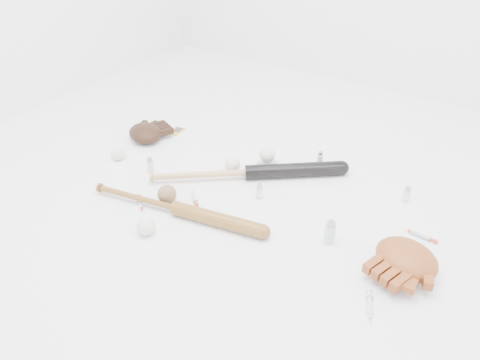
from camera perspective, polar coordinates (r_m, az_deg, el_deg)
The scene contains 22 objects.
bat_dark at distance 2.10m, azimuth 0.91°, elevation 0.93°, with size 0.92×0.07×0.07m, color black, non-canonical shape.
bat_wood at distance 1.91m, azimuth -7.83°, elevation -3.43°, with size 0.80×0.06×0.06m, color brown, non-canonical shape.
glove_dark at distance 2.45m, azimuth -11.49°, elevation 5.67°, with size 0.23×0.23×0.08m, color black, non-canonical shape.
glove_tan at distance 1.75m, azimuth 19.65°, elevation -8.94°, with size 0.27×0.27×0.10m, color brown, non-canonical shape.
trading_card at distance 2.52m, azimuth -7.72°, elevation 5.95°, with size 0.06×0.08×0.00m, color gold.
pedestal at distance 2.18m, azimuth 3.31°, elevation 1.90°, with size 0.07×0.07×0.04m, color white.
baseball_on_pedestal at distance 2.16m, azimuth 3.36°, elevation 3.15°, with size 0.07×0.07×0.07m, color silver.
baseball_left at distance 2.32m, azimuth -14.65°, elevation 3.15°, with size 0.06×0.06×0.06m, color silver.
baseball_upper at distance 2.15m, azimuth -0.93°, elevation 1.96°, with size 0.07×0.07×0.07m, color silver.
baseball_mid at distance 1.83m, azimuth -11.40°, elevation -5.55°, with size 0.07×0.07×0.07m, color silver.
baseball_aged at distance 1.98m, azimuth -8.89°, elevation -1.70°, with size 0.08×0.08×0.08m, color brown.
syringe_0 at distance 2.00m, azimuth -12.03°, elevation -2.83°, with size 0.13×0.02×0.02m, color #ADBCC6, non-canonical shape.
syringe_1 at distance 2.00m, azimuth -5.61°, elevation -2.14°, with size 0.14×0.02×0.02m, color #ADBCC6, non-canonical shape.
syringe_2 at distance 2.19m, azimuth 3.27°, elevation 1.70°, with size 0.16×0.03×0.02m, color #ADBCC6, non-canonical shape.
syringe_3 at distance 1.61m, azimuth 15.54°, elevation -14.58°, with size 0.15×0.03×0.02m, color #ADBCC6, non-canonical shape.
syringe_4 at distance 1.92m, azimuth 21.11°, elevation -6.27°, with size 0.16×0.03×0.02m, color #ADBCC6, non-canonical shape.
vial_0 at distance 2.22m, azimuth 9.72°, elevation 2.55°, with size 0.03×0.03×0.08m, color silver.
vial_1 at distance 2.08m, azimuth 19.66°, elevation -1.62°, with size 0.03×0.03×0.07m, color silver.
vial_2 at distance 1.98m, azimuth 2.41°, elevation -1.36°, with size 0.03×0.03×0.07m, color silver.
vial_3 at distance 1.78m, azimuth 10.92°, elevation -6.25°, with size 0.04×0.04×0.10m, color silver.
vial_4 at distance 2.18m, azimuth -10.86°, elevation 1.79°, with size 0.03×0.03×0.07m, color silver.
vial_5 at distance 2.19m, azimuth 12.52°, elevation 1.43°, with size 0.02×0.02×0.06m, color silver.
Camera 1 is at (0.87, -1.31, 1.19)m, focal length 35.00 mm.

